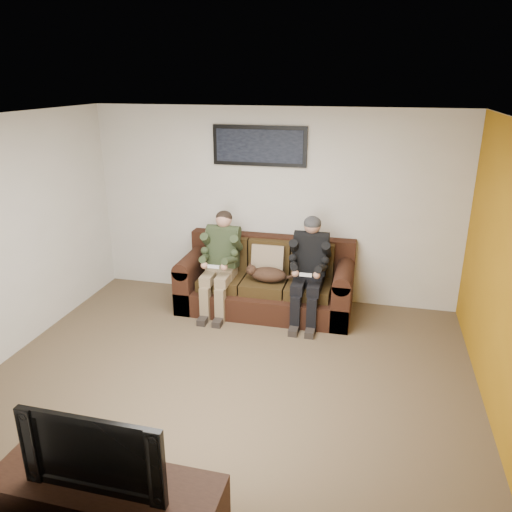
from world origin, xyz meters
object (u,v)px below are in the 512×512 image
(person_right, at_px, (309,264))
(cat, at_px, (267,274))
(sofa, at_px, (267,283))
(person_left, at_px, (221,257))
(television, at_px, (100,446))
(framed_poster, at_px, (259,146))
(tv_stand, at_px, (108,509))

(person_right, bearing_deg, cat, -179.37)
(sofa, bearing_deg, person_left, -161.98)
(cat, height_order, television, television)
(cat, bearing_deg, sofa, 101.61)
(framed_poster, height_order, television, framed_poster)
(tv_stand, bearing_deg, person_right, 77.50)
(person_left, xyz_separation_m, framed_poster, (0.38, 0.57, 1.36))
(television, bearing_deg, cat, 85.89)
(sofa, relative_size, framed_poster, 1.80)
(person_left, xyz_separation_m, person_right, (1.16, 0.00, 0.00))
(person_left, bearing_deg, person_right, 0.02)
(person_right, bearing_deg, tv_stand, -103.04)
(person_right, height_order, tv_stand, person_right)
(television, bearing_deg, person_right, 77.50)
(sofa, xyz_separation_m, person_right, (0.58, -0.19, 0.39))
(sofa, height_order, person_right, person_right)
(sofa, height_order, framed_poster, framed_poster)
(framed_poster, bearing_deg, person_left, -123.51)
(person_right, xyz_separation_m, framed_poster, (-0.78, 0.57, 1.36))
(person_left, relative_size, framed_poster, 1.04)
(person_left, height_order, cat, person_left)
(person_left, bearing_deg, framed_poster, 56.49)
(person_right, bearing_deg, person_left, -179.98)
(cat, bearing_deg, person_right, 0.63)
(person_left, height_order, television, person_left)
(person_left, relative_size, person_right, 0.99)
(tv_stand, bearing_deg, cat, 85.89)
(television, bearing_deg, tv_stand, -68.91)
(sofa, xyz_separation_m, framed_poster, (-0.20, 0.39, 1.75))
(sofa, relative_size, cat, 3.42)
(person_left, bearing_deg, cat, -0.51)
(person_right, bearing_deg, framed_poster, 143.66)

